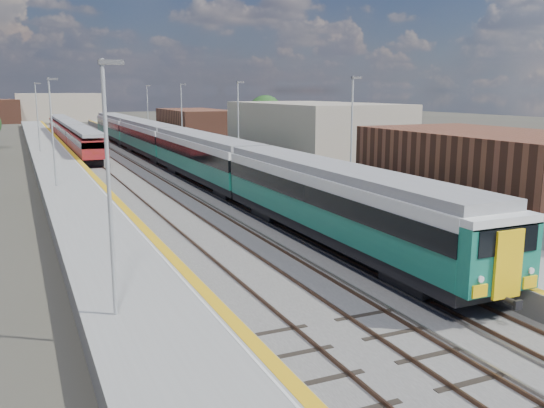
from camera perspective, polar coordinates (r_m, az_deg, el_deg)
ground at (r=60.66m, az=-11.86°, el=3.69°), size 320.00×320.00×0.00m
ballast_bed at (r=62.68m, az=-14.36°, el=3.84°), size 10.50×155.00×0.06m
tracks at (r=64.41m, az=-14.09°, el=4.11°), size 8.96×160.00×0.17m
platform_right at (r=64.28m, az=-7.74°, el=4.71°), size 4.70×155.00×8.52m
platform_left at (r=61.86m, az=-20.60°, el=3.84°), size 4.30×155.00×8.52m
green_train at (r=58.06m, az=-9.91°, el=5.81°), size 3.09×85.98×3.40m
red_train at (r=85.77m, az=-19.33°, el=6.75°), size 2.65×53.81×3.34m
tree_d at (r=85.03m, az=-0.67°, el=8.99°), size 5.19×5.19×7.03m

